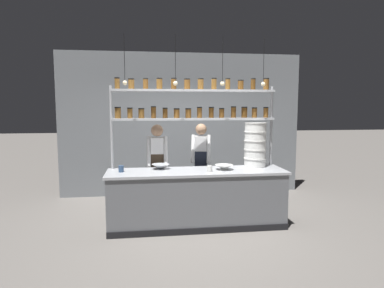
{
  "coord_description": "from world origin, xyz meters",
  "views": [
    {
      "loc": [
        -0.81,
        -5.33,
        1.96
      ],
      "look_at": [
        -0.05,
        0.2,
        1.32
      ],
      "focal_mm": 32.0,
      "sensor_mm": 36.0,
      "label": 1
    }
  ],
  "objects": [
    {
      "name": "prep_bowl_center_front",
      "position": [
        0.45,
        -0.0,
        0.96
      ],
      "size": [
        0.3,
        0.3,
        0.08
      ],
      "color": "silver",
      "rests_on": "prep_counter"
    },
    {
      "name": "prep_counter",
      "position": [
        0.0,
        -0.0,
        0.46
      ],
      "size": [
        2.86,
        0.76,
        0.92
      ],
      "color": "slate",
      "rests_on": "ground_plane"
    },
    {
      "name": "container_stack",
      "position": [
        1.03,
        0.21,
        1.3
      ],
      "size": [
        0.38,
        0.38,
        0.75
      ],
      "color": "white",
      "rests_on": "prep_counter"
    },
    {
      "name": "prep_bowl_near_left",
      "position": [
        -0.57,
        0.2,
        0.96
      ],
      "size": [
        0.29,
        0.29,
        0.08
      ],
      "color": "#B2B7BC",
      "rests_on": "prep_counter"
    },
    {
      "name": "spice_shelf_unit",
      "position": [
        0.0,
        0.33,
        1.93
      ],
      "size": [
        2.75,
        0.28,
        2.42
      ],
      "color": "#ADAFB5",
      "rests_on": "ground_plane"
    },
    {
      "name": "chef_left",
      "position": [
        -0.61,
        0.55,
        0.94
      ],
      "size": [
        0.37,
        0.3,
        1.63
      ],
      "rotation": [
        0.0,
        0.0,
        -0.06
      ],
      "color": "black",
      "rests_on": "ground_plane"
    },
    {
      "name": "ground_plane",
      "position": [
        0.0,
        0.0,
        0.0
      ],
      "size": [
        40.0,
        40.0,
        0.0
      ],
      "primitive_type": "plane",
      "color": "slate"
    },
    {
      "name": "back_wall",
      "position": [
        0.0,
        2.13,
        1.54
      ],
      "size": [
        5.26,
        0.12,
        3.08
      ],
      "primitive_type": "cube",
      "color": "gray",
      "rests_on": "ground_plane"
    },
    {
      "name": "serving_cup_by_board",
      "position": [
        0.18,
        -0.12,
        0.97
      ],
      "size": [
        0.08,
        0.08,
        0.09
      ],
      "color": "silver",
      "rests_on": "prep_counter"
    },
    {
      "name": "chef_center",
      "position": [
        0.2,
        0.83,
        0.93
      ],
      "size": [
        0.41,
        0.33,
        1.63
      ],
      "rotation": [
        0.0,
        0.0,
        -0.24
      ],
      "color": "black",
      "rests_on": "ground_plane"
    },
    {
      "name": "serving_cup_front",
      "position": [
        -1.19,
        0.03,
        0.97
      ],
      "size": [
        0.08,
        0.08,
        0.1
      ],
      "color": "#334C70",
      "rests_on": "prep_counter"
    },
    {
      "name": "pendant_light_row",
      "position": [
        0.01,
        0.0,
        2.34
      ],
      "size": [
        2.25,
        0.07,
        0.77
      ],
      "color": "black"
    }
  ]
}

